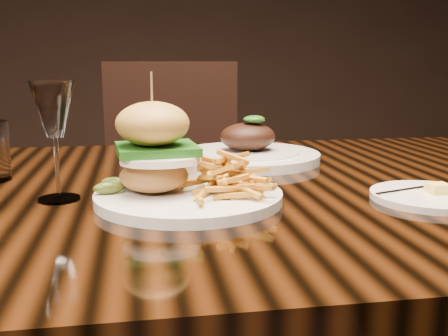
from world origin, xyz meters
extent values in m
plane|color=#4E372A|center=(0.00, 3.50, 1.40)|extent=(6.00, 0.00, 6.00)
cube|color=black|center=(0.00, 0.00, 0.73)|extent=(1.60, 0.90, 0.04)
cylinder|color=silver|center=(-0.04, -0.10, 0.76)|extent=(0.27, 0.27, 0.01)
ellipsoid|color=brown|center=(-0.09, -0.09, 0.79)|extent=(0.10, 0.10, 0.04)
ellipsoid|color=white|center=(-0.08, -0.11, 0.81)|extent=(0.11, 0.09, 0.01)
ellipsoid|color=#FCA00D|center=(-0.06, -0.12, 0.82)|extent=(0.02, 0.02, 0.01)
cube|color=#2B6D1B|center=(-0.09, -0.09, 0.83)|extent=(0.12, 0.11, 0.01)
ellipsoid|color=#A3762C|center=(-0.09, -0.09, 0.86)|extent=(0.10, 0.10, 0.06)
cylinder|color=olive|center=(-0.09, -0.09, 0.89)|extent=(0.00, 0.00, 0.08)
ellipsoid|color=#334312|center=(-0.15, -0.10, 0.77)|extent=(0.05, 0.02, 0.02)
ellipsoid|color=#334312|center=(-0.14, -0.07, 0.77)|extent=(0.05, 0.03, 0.02)
cylinder|color=silver|center=(0.31, -0.15, 0.76)|extent=(0.17, 0.17, 0.01)
cube|color=#FDDC52|center=(0.32, -0.15, 0.77)|extent=(0.03, 0.03, 0.01)
cube|color=silver|center=(0.30, -0.13, 0.76)|extent=(0.14, 0.06, 0.00)
cube|color=silver|center=(-0.03, 0.00, 0.77)|extent=(0.09, 0.09, 0.04)
cylinder|color=white|center=(-0.22, -0.06, 0.75)|extent=(0.06, 0.06, 0.00)
cylinder|color=white|center=(-0.22, -0.06, 0.80)|extent=(0.01, 0.01, 0.09)
cone|color=white|center=(-0.22, -0.06, 0.88)|extent=(0.06, 0.06, 0.08)
cylinder|color=silver|center=(0.11, 0.19, 0.76)|extent=(0.29, 0.29, 0.02)
cylinder|color=silver|center=(0.11, 0.19, 0.76)|extent=(0.21, 0.21, 0.02)
ellipsoid|color=black|center=(0.11, 0.19, 0.80)|extent=(0.11, 0.09, 0.06)
ellipsoid|color=#2B6D1B|center=(0.12, 0.18, 0.84)|extent=(0.04, 0.03, 0.02)
cube|color=black|center=(0.00, 0.80, 0.45)|extent=(0.49, 0.49, 0.06)
cube|color=black|center=(0.01, 1.01, 0.70)|extent=(0.46, 0.08, 0.50)
cylinder|color=black|center=(-0.20, 0.62, 0.23)|extent=(0.04, 0.04, 0.45)
cylinder|color=black|center=(0.18, 0.60, 0.23)|extent=(0.04, 0.04, 0.45)
cylinder|color=black|center=(-0.18, 1.00, 0.23)|extent=(0.04, 0.04, 0.45)
cylinder|color=black|center=(0.20, 0.98, 0.23)|extent=(0.04, 0.04, 0.45)
camera|label=1|loc=(-0.11, -0.83, 0.95)|focal=42.00mm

